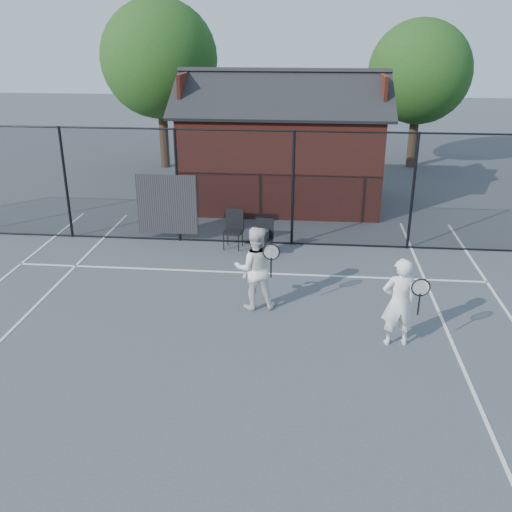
# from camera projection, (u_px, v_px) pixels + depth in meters

# --- Properties ---
(ground) EXTENTS (80.00, 80.00, 0.00)m
(ground) POSITION_uv_depth(u_px,v_px,m) (227.00, 337.00, 10.55)
(ground) COLOR #454A4F
(ground) RESTS_ON ground
(court_lines) EXTENTS (11.02, 18.00, 0.01)m
(court_lines) POSITION_uv_depth(u_px,v_px,m) (215.00, 378.00, 9.33)
(court_lines) COLOR silver
(court_lines) RESTS_ON ground
(fence) EXTENTS (22.04, 3.00, 3.00)m
(fence) POSITION_uv_depth(u_px,v_px,m) (242.00, 190.00, 14.65)
(fence) COLOR black
(fence) RESTS_ON ground
(clubhouse) EXTENTS (6.50, 4.36, 4.19)m
(clubhouse) POSITION_uv_depth(u_px,v_px,m) (282.00, 153.00, 18.21)
(clubhouse) COLOR maroon
(clubhouse) RESTS_ON ground
(tree_left) EXTENTS (4.48, 4.48, 6.44)m
(tree_left) POSITION_uv_depth(u_px,v_px,m) (159.00, 59.00, 21.85)
(tree_left) COLOR #301E13
(tree_left) RESTS_ON ground
(tree_right) EXTENTS (3.97, 3.97, 5.70)m
(tree_right) POSITION_uv_depth(u_px,v_px,m) (419.00, 72.00, 22.06)
(tree_right) COLOR #301E13
(tree_right) RESTS_ON ground
(player_front) EXTENTS (0.77, 0.59, 1.67)m
(player_front) POSITION_uv_depth(u_px,v_px,m) (399.00, 302.00, 10.03)
(player_front) COLOR white
(player_front) RESTS_ON ground
(player_back) EXTENTS (0.98, 0.79, 1.73)m
(player_back) POSITION_uv_depth(u_px,v_px,m) (255.00, 268.00, 11.39)
(player_back) COLOR white
(player_back) RESTS_ON ground
(chair_left) EXTENTS (0.48, 0.49, 0.91)m
(chair_left) POSITION_uv_depth(u_px,v_px,m) (264.00, 239.00, 14.14)
(chair_left) COLOR black
(chair_left) RESTS_ON ground
(chair_right) EXTENTS (0.53, 0.55, 0.98)m
(chair_right) POSITION_uv_depth(u_px,v_px,m) (233.00, 230.00, 14.63)
(chair_right) COLOR black
(chair_right) RESTS_ON ground
(waste_bin) EXTENTS (0.51, 0.51, 0.68)m
(waste_bin) POSITION_uv_depth(u_px,v_px,m) (259.00, 243.00, 14.19)
(waste_bin) COLOR black
(waste_bin) RESTS_ON ground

